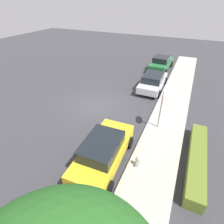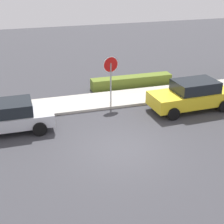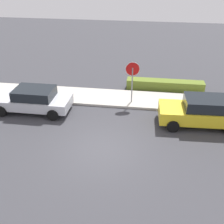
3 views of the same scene
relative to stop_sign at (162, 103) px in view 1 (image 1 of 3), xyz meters
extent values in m
plane|color=#38383D|center=(-1.01, -4.87, -1.86)|extent=(60.00, 60.00, 0.00)
cube|color=#B2ADA3|center=(-1.01, 0.46, -1.79)|extent=(32.00, 2.31, 0.14)
cylinder|color=gray|center=(0.00, 0.00, -0.70)|extent=(0.08, 0.08, 2.33)
cylinder|color=white|center=(0.00, 0.00, 0.39)|extent=(0.84, 0.14, 0.85)
cylinder|color=red|center=(0.00, 0.00, 0.39)|extent=(0.79, 0.14, 0.80)
cube|color=yellow|center=(3.82, -1.90, -1.21)|extent=(4.43, 1.97, 0.69)
cube|color=black|center=(4.03, -1.89, -0.58)|extent=(2.28, 1.66, 0.58)
cylinder|color=black|center=(5.26, -0.94, -1.54)|extent=(0.65, 0.25, 0.64)
cylinder|color=black|center=(5.33, -2.73, -1.54)|extent=(0.65, 0.25, 0.64)
cylinder|color=black|center=(2.30, -1.07, -1.54)|extent=(0.65, 0.25, 0.64)
cylinder|color=black|center=(2.37, -2.85, -1.54)|extent=(0.65, 0.25, 0.64)
cube|color=silver|center=(-5.64, -1.71, -1.27)|extent=(4.46, 1.80, 0.56)
cube|color=black|center=(-5.43, -1.71, -0.72)|extent=(2.21, 1.58, 0.55)
cylinder|color=black|center=(-4.13, -0.81, -1.54)|extent=(0.64, 0.22, 0.64)
cylinder|color=black|center=(-4.13, -2.61, -1.54)|extent=(0.64, 0.22, 0.64)
cylinder|color=black|center=(-7.16, -0.82, -1.54)|extent=(0.64, 0.22, 0.64)
cylinder|color=black|center=(-7.15, -2.61, -1.54)|extent=(0.64, 0.22, 0.64)
cylinder|color=black|center=(7.60, -3.01, -1.54)|extent=(0.65, 0.26, 0.64)
cube|color=#236B38|center=(-10.99, -2.06, -1.23)|extent=(4.52, 2.01, 0.65)
cube|color=black|center=(-10.79, -2.07, -0.63)|extent=(1.97, 1.67, 0.56)
cylinder|color=black|center=(-12.54, -2.88, -1.54)|extent=(0.65, 0.25, 0.64)
cylinder|color=black|center=(-12.45, -1.09, -1.54)|extent=(0.65, 0.25, 0.64)
cylinder|color=black|center=(-9.52, -3.03, -1.54)|extent=(0.65, 0.25, 0.64)
cylinder|color=black|center=(-9.43, -1.24, -1.54)|extent=(0.65, 0.25, 0.64)
cylinder|color=#A5A5A8|center=(3.47, -0.25, -1.58)|extent=(0.22, 0.22, 0.55)
sphere|color=#A5A5A8|center=(3.47, -0.25, -1.25)|extent=(0.21, 0.21, 0.21)
cylinder|color=#A5A5A8|center=(3.62, -0.25, -1.53)|extent=(0.08, 0.09, 0.09)
cube|color=olive|center=(2.07, 2.36, -1.52)|extent=(5.14, 0.77, 0.67)
camera|label=1|loc=(9.18, 0.99, 5.22)|focal=28.00mm
camera|label=2|loc=(-5.04, -16.75, 5.39)|focal=55.00mm
camera|label=3|loc=(1.00, -15.39, 6.12)|focal=45.00mm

